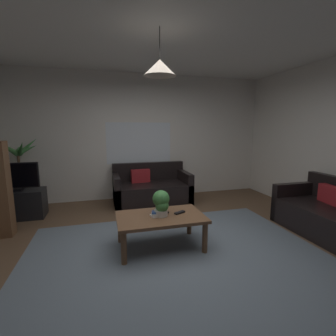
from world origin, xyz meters
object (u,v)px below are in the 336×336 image
(coffee_table, at_px, (161,220))
(book_on_table_2, at_px, (156,212))
(couch_under_window, at_px, (151,190))
(pendant_lamp, at_px, (160,68))
(remote_on_table_1, at_px, (164,211))
(remote_on_table_0, at_px, (180,212))
(potted_palm_corner, at_px, (20,176))
(book_on_table_1, at_px, (157,214))
(book_on_table_0, at_px, (156,216))
(couch_right_side, at_px, (332,218))
(tv_stand, at_px, (17,204))
(tv, at_px, (14,177))
(potted_plant_on_table, at_px, (161,203))

(coffee_table, xyz_separation_m, book_on_table_2, (-0.06, -0.01, 0.12))
(couch_under_window, distance_m, pendant_lamp, 2.82)
(coffee_table, relative_size, remote_on_table_1, 7.14)
(remote_on_table_0, bearing_deg, coffee_table, 69.05)
(coffee_table, relative_size, pendant_lamp, 2.07)
(book_on_table_2, xyz_separation_m, potted_palm_corner, (-2.17, 2.16, 0.17))
(book_on_table_1, bearing_deg, pendant_lamp, 18.53)
(book_on_table_0, distance_m, remote_on_table_1, 0.20)
(couch_right_side, distance_m, book_on_table_1, 2.61)
(couch_under_window, distance_m, remote_on_table_1, 1.85)
(remote_on_table_0, relative_size, tv_stand, 0.18)
(book_on_table_2, bearing_deg, remote_on_table_0, 4.83)
(remote_on_table_1, distance_m, tv, 2.77)
(potted_plant_on_table, bearing_deg, remote_on_table_0, 2.65)
(couch_under_window, distance_m, tv, 2.52)
(couch_under_window, height_order, potted_plant_on_table, couch_under_window)
(coffee_table, relative_size, tv_stand, 1.27)
(remote_on_table_0, distance_m, tv, 2.98)
(couch_under_window, xyz_separation_m, potted_palm_corner, (-2.50, 0.19, 0.39))
(couch_under_window, distance_m, couch_right_side, 3.21)
(potted_plant_on_table, height_order, potted_palm_corner, potted_palm_corner)
(potted_plant_on_table, height_order, pendant_lamp, pendant_lamp)
(couch_under_window, bearing_deg, couch_right_side, -45.18)
(remote_on_table_1, height_order, tv_stand, tv_stand)
(couch_right_side, height_order, remote_on_table_0, couch_right_side)
(book_on_table_1, xyz_separation_m, potted_palm_corner, (-2.18, 2.17, 0.19))
(book_on_table_0, bearing_deg, tv, 141.69)
(couch_under_window, bearing_deg, tv, -173.40)
(couch_right_side, bearing_deg, book_on_table_1, -96.63)
(pendant_lamp, bearing_deg, book_on_table_0, -171.37)
(pendant_lamp, bearing_deg, book_on_table_1, -161.47)
(potted_plant_on_table, bearing_deg, tv_stand, 142.53)
(potted_plant_on_table, xyz_separation_m, tv_stand, (-2.20, 1.69, -0.37))
(book_on_table_2, bearing_deg, book_on_table_0, -175.17)
(couch_right_side, distance_m, coffee_table, 2.56)
(book_on_table_1, height_order, remote_on_table_1, book_on_table_1)
(potted_palm_corner, bearing_deg, coffee_table, -43.87)
(couch_under_window, xyz_separation_m, couch_right_side, (2.26, -2.28, 0.00))
(remote_on_table_0, bearing_deg, potted_plant_on_table, 67.74)
(book_on_table_2, distance_m, tv, 2.73)
(book_on_table_2, distance_m, tv_stand, 2.74)
(book_on_table_0, relative_size, remote_on_table_0, 0.87)
(couch_under_window, distance_m, tv_stand, 2.48)
(tv_stand, bearing_deg, coffee_table, -37.72)
(coffee_table, height_order, book_on_table_2, book_on_table_2)
(book_on_table_1, distance_m, pendant_lamp, 1.82)
(couch_right_side, xyz_separation_m, potted_plant_on_table, (-2.52, 0.33, 0.34))
(potted_plant_on_table, relative_size, potted_palm_corner, 0.24)
(book_on_table_2, height_order, pendant_lamp, pendant_lamp)
(book_on_table_0, distance_m, potted_palm_corner, 3.07)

